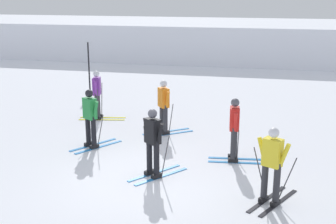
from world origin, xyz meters
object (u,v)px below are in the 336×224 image
at_px(skier_green, 90,117).
at_px(skier_black, 153,141).
at_px(skier_purple, 97,93).
at_px(trail_marker_pole, 89,68).
at_px(skier_red, 234,128).
at_px(skier_orange, 164,105).
at_px(skier_yellow, 272,164).

bearing_deg(skier_green, skier_black, -35.97).
xyz_separation_m(skier_green, skier_purple, (-0.86, 2.79, 0.00)).
xyz_separation_m(skier_green, trail_marker_pole, (-2.70, 6.61, 0.18)).
distance_m(skier_red, trail_marker_pole, 9.58).
distance_m(skier_green, skier_red, 4.06).
height_order(skier_orange, skier_red, same).
bearing_deg(skier_red, skier_yellow, -67.79).
height_order(skier_black, skier_yellow, same).
bearing_deg(skier_red, skier_black, -141.46).
height_order(skier_black, trail_marker_pole, trail_marker_pole).
bearing_deg(skier_purple, skier_red, -31.00).
relative_size(skier_red, skier_yellow, 1.00).
bearing_deg(skier_green, skier_orange, 43.99).
bearing_deg(skier_orange, skier_green, -136.01).
distance_m(skier_black, skier_red, 2.33).
bearing_deg(trail_marker_pole, skier_purple, -64.31).
distance_m(skier_purple, skier_black, 5.39).
bearing_deg(skier_orange, skier_black, -81.62).
bearing_deg(skier_orange, skier_yellow, -51.99).
distance_m(skier_orange, skier_purple, 2.84).
relative_size(skier_orange, skier_purple, 1.00).
xyz_separation_m(skier_orange, skier_black, (0.49, -3.31, 0.00)).
bearing_deg(skier_orange, trail_marker_pole, 132.12).
distance_m(skier_orange, skier_black, 3.35).
bearing_deg(skier_yellow, skier_green, 153.68).
xyz_separation_m(skier_black, trail_marker_pole, (-4.94, 8.23, 0.18)).
relative_size(skier_black, trail_marker_pole, 0.78).
bearing_deg(skier_purple, skier_orange, -22.87).
xyz_separation_m(skier_purple, skier_yellow, (5.87, -5.26, -0.00)).
relative_size(skier_red, trail_marker_pole, 0.78).
bearing_deg(skier_green, skier_purple, 107.21).
xyz_separation_m(skier_orange, skier_purple, (-2.61, 1.10, 0.00)).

